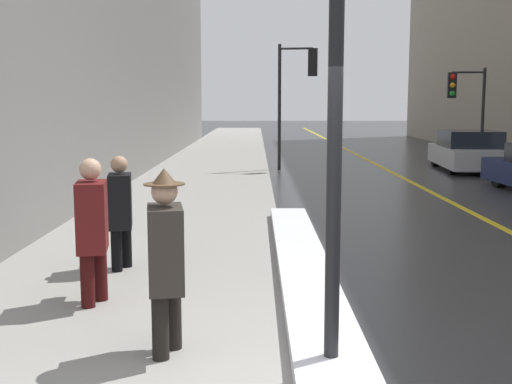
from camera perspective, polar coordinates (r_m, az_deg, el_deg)
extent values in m
cube|color=gray|center=(19.64, -4.78, 1.36)|extent=(4.00, 80.00, 0.01)
cube|color=gold|center=(20.07, 12.55, 1.33)|extent=(0.16, 80.00, 0.00)
cube|color=silver|center=(8.64, 4.01, -6.45)|extent=(0.67, 8.29, 0.17)
cylinder|color=black|center=(5.06, 6.83, 6.01)|extent=(0.12, 0.12, 4.12)
cylinder|color=black|center=(21.64, 1.90, 7.50)|extent=(0.11, 0.11, 4.17)
cylinder|color=black|center=(21.65, 3.40, 12.62)|extent=(1.10, 0.25, 0.07)
cube|color=black|center=(21.56, 4.87, 11.42)|extent=(0.33, 0.25, 0.90)
sphere|color=red|center=(21.70, 4.91, 12.16)|extent=(0.19, 0.19, 0.19)
sphere|color=orange|center=(21.68, 4.90, 11.40)|extent=(0.19, 0.19, 0.19)
sphere|color=green|center=(21.67, 4.89, 10.64)|extent=(0.19, 0.19, 0.19)
cylinder|color=black|center=(24.18, 19.30, 6.27)|extent=(0.11, 0.11, 3.46)
cylinder|color=black|center=(24.09, 18.18, 10.08)|extent=(1.10, 0.21, 0.07)
cube|color=black|center=(23.98, 16.83, 9.07)|extent=(0.32, 0.24, 0.90)
sphere|color=red|center=(23.87, 16.90, 9.76)|extent=(0.19, 0.19, 0.19)
sphere|color=orange|center=(23.86, 16.87, 9.07)|extent=(0.19, 0.19, 0.19)
sphere|color=green|center=(23.86, 16.85, 8.38)|extent=(0.19, 0.19, 0.19)
cylinder|color=black|center=(5.91, -7.57, -9.88)|extent=(0.15, 0.15, 0.85)
cylinder|color=black|center=(5.68, -8.71, -10.61)|extent=(0.15, 0.15, 0.85)
cube|color=#2D2823|center=(5.65, -8.24, -5.01)|extent=(0.38, 0.56, 0.74)
sphere|color=tan|center=(5.56, -8.34, 0.05)|extent=(0.23, 0.23, 0.23)
cylinder|color=#4C3823|center=(5.55, -8.35, 0.70)|extent=(0.36, 0.36, 0.01)
cone|color=#4C3823|center=(5.54, -8.37, 1.41)|extent=(0.22, 0.22, 0.14)
cylinder|color=#340C0C|center=(7.45, -13.89, -6.19)|extent=(0.15, 0.15, 0.87)
cylinder|color=#340C0C|center=(7.23, -14.98, -6.65)|extent=(0.15, 0.15, 0.87)
cube|color=#561414|center=(7.23, -14.58, -2.13)|extent=(0.39, 0.57, 0.77)
sphere|color=tan|center=(7.16, -14.72, 1.96)|extent=(0.24, 0.24, 0.24)
cube|color=black|center=(7.61, -14.30, -2.88)|extent=(0.13, 0.23, 0.28)
cylinder|color=black|center=(8.88, -11.67, -4.03)|extent=(0.14, 0.14, 0.82)
cylinder|color=black|center=(8.67, -12.51, -4.35)|extent=(0.14, 0.14, 0.82)
cube|color=black|center=(8.68, -12.18, -0.79)|extent=(0.37, 0.54, 0.72)
sphere|color=tan|center=(8.63, -12.27, 2.42)|extent=(0.22, 0.22, 0.22)
cube|color=black|center=(9.05, -12.06, -1.43)|extent=(0.13, 0.23, 0.28)
cylinder|color=black|center=(18.34, 20.58, 1.39)|extent=(0.26, 0.64, 0.63)
cube|color=#B2B2B7|center=(22.70, 18.13, 3.05)|extent=(2.20, 4.48, 0.63)
cube|color=black|center=(22.56, 18.26, 4.52)|extent=(1.89, 2.39, 0.55)
cylinder|color=black|center=(23.85, 15.47, 3.07)|extent=(0.27, 0.71, 0.70)
cylinder|color=black|center=(24.21, 19.22, 2.99)|extent=(0.27, 0.71, 0.70)
cylinder|color=black|center=(21.22, 16.86, 2.46)|extent=(0.27, 0.71, 0.70)
cylinder|color=black|center=(21.63, 21.03, 2.37)|extent=(0.27, 0.71, 0.70)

